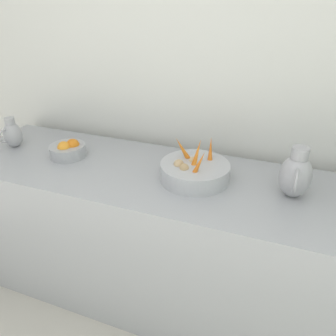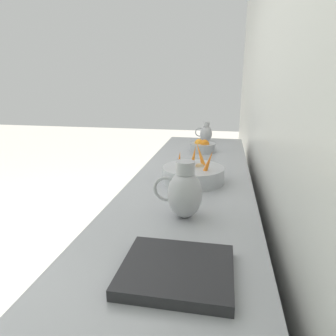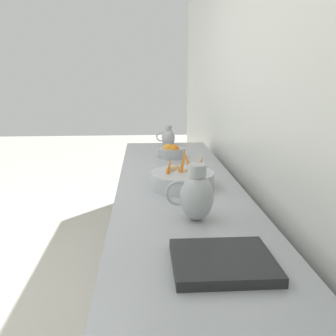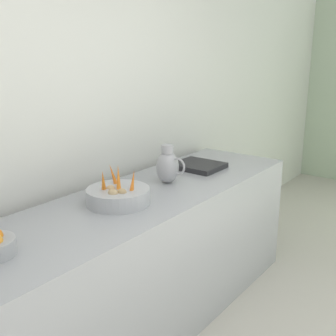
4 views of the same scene
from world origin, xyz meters
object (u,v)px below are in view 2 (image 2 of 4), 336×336
orange_bowl (203,147)px  metal_pitcher_short (206,133)px  metal_pitcher_tall (184,192)px  vegetable_colander (193,174)px

orange_bowl → metal_pitcher_short: (0.00, -0.41, 0.04)m
metal_pitcher_tall → vegetable_colander: bearing=-88.8°
vegetable_colander → orange_bowl: size_ratio=1.71×
metal_pitcher_tall → metal_pitcher_short: bearing=-89.5°
vegetable_colander → orange_bowl: 0.78m
vegetable_colander → metal_pitcher_short: 1.19m
vegetable_colander → metal_pitcher_tall: (-0.01, 0.48, 0.06)m
vegetable_colander → orange_bowl: (0.00, -0.78, -0.01)m
vegetable_colander → metal_pitcher_tall: 0.49m
metal_pitcher_tall → metal_pitcher_short: (0.02, -1.67, -0.03)m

